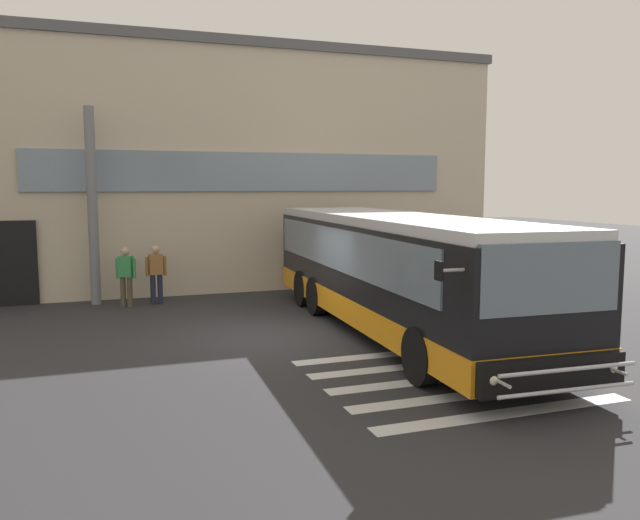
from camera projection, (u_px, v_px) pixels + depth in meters
name	position (u px, v px, depth m)	size (l,w,h in m)	color
ground_plane	(271.00, 336.00, 14.40)	(80.00, 90.00, 0.02)	#2B2B2D
bay_paint_stripes	(444.00, 379.00, 11.14)	(4.40, 3.96, 0.01)	silver
terminal_building	(173.00, 171.00, 24.55)	(21.01, 13.80, 7.92)	beige
entry_support_column	(93.00, 207.00, 17.90)	(0.28, 0.28, 5.56)	slate
bus_main_foreground	(396.00, 275.00, 14.58)	(3.53, 11.79, 2.70)	black
passenger_near_column	(126.00, 273.00, 17.69)	(0.53, 0.49, 1.68)	#4C4233
passenger_by_doorway	(156.00, 272.00, 18.14)	(0.59, 0.25, 1.68)	#1E2338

